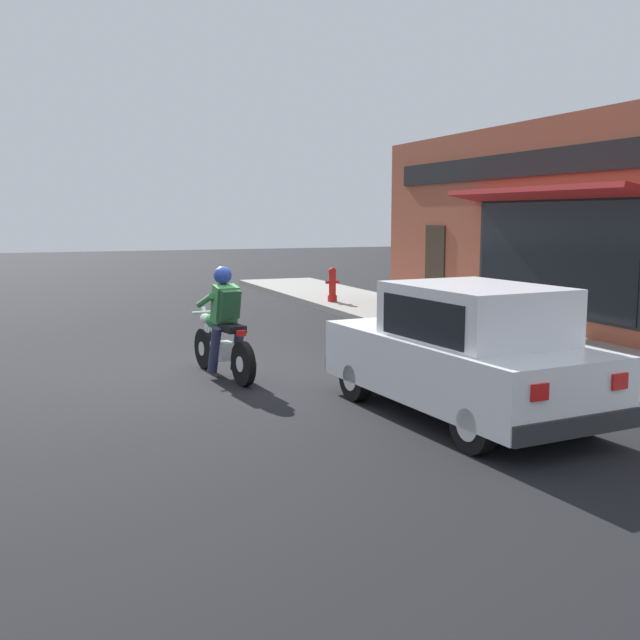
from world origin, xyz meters
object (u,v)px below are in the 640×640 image
(car_hatchback, at_px, (464,353))
(trash_bin, at_px, (479,313))
(fire_hydrant, at_px, (332,285))
(motorcycle_with_rider, at_px, (223,331))

(car_hatchback, relative_size, trash_bin, 3.99)
(car_hatchback, bearing_deg, trash_bin, 54.59)
(car_hatchback, xyz_separation_m, fire_hydrant, (2.61, 10.39, -0.19))
(motorcycle_with_rider, distance_m, trash_bin, 4.78)
(motorcycle_with_rider, bearing_deg, car_hatchback, -57.10)
(motorcycle_with_rider, xyz_separation_m, car_hatchback, (2.05, -3.18, 0.09))
(fire_hydrant, bearing_deg, car_hatchback, -104.11)
(motorcycle_with_rider, height_order, car_hatchback, motorcycle_with_rider)
(motorcycle_with_rider, xyz_separation_m, trash_bin, (4.74, 0.60, -0.04))
(motorcycle_with_rider, relative_size, trash_bin, 2.05)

